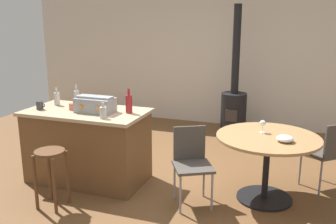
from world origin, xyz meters
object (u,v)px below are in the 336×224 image
(dining_table, at_px, (267,151))
(wine_glass, at_px, (263,123))
(serving_bowl, at_px, (285,139))
(wooden_stool, at_px, (51,166))
(bottle_2, at_px, (129,104))
(folding_chair_near, at_px, (192,160))
(toolbox, at_px, (95,105))
(bottle_0, at_px, (103,112))
(folding_chair_far, at_px, (328,151))
(wood_stove, at_px, (234,105))
(kitchen_island, at_px, (88,145))
(bottle_3, at_px, (57,99))
(cup_1, at_px, (73,107))
(bottle_1, at_px, (77,98))
(cup_0, at_px, (40,105))

(dining_table, xyz_separation_m, wine_glass, (-0.08, 0.11, 0.28))
(wine_glass, xyz_separation_m, serving_bowl, (0.26, -0.25, -0.07))
(wooden_stool, bearing_deg, bottle_2, 56.20)
(wooden_stool, relative_size, folding_chair_near, 0.76)
(toolbox, height_order, bottle_0, toolbox)
(toolbox, bearing_deg, folding_chair_far, 14.98)
(folding_chair_far, distance_m, wood_stove, 2.30)
(folding_chair_near, distance_m, wood_stove, 2.62)
(bottle_2, bearing_deg, folding_chair_near, -14.15)
(kitchen_island, relative_size, bottle_3, 6.58)
(wooden_stool, height_order, serving_bowl, serving_bowl)
(cup_1, bearing_deg, wine_glass, 8.44)
(bottle_1, relative_size, wine_glass, 1.92)
(kitchen_island, bearing_deg, serving_bowl, 1.58)
(bottle_0, bearing_deg, dining_table, 14.50)
(kitchen_island, distance_m, bottle_1, 0.63)
(toolbox, relative_size, bottle_1, 1.66)
(wooden_stool, bearing_deg, wood_stove, 66.69)
(folding_chair_near, distance_m, bottle_1, 1.73)
(cup_0, height_order, wine_glass, cup_0)
(toolbox, distance_m, bottle_0, 0.32)
(bottle_1, xyz_separation_m, cup_1, (0.06, -0.19, -0.07))
(wood_stove, xyz_separation_m, serving_bowl, (0.95, -2.42, 0.24))
(toolbox, xyz_separation_m, cup_1, (-0.33, 0.01, -0.05))
(kitchen_island, relative_size, bottle_1, 5.41)
(cup_0, distance_m, wine_glass, 2.69)
(folding_chair_near, bearing_deg, wine_glass, 33.42)
(bottle_2, xyz_separation_m, serving_bowl, (1.79, -0.01, -0.24))
(folding_chair_near, relative_size, wood_stove, 0.38)
(wood_stove, height_order, bottle_3, wood_stove)
(folding_chair_far, xyz_separation_m, bottle_0, (-2.43, -0.93, 0.48))
(wood_stove, relative_size, cup_0, 18.62)
(bottle_2, bearing_deg, bottle_1, 172.96)
(wood_stove, distance_m, bottle_1, 2.86)
(cup_0, xyz_separation_m, cup_1, (0.39, 0.13, -0.01))
(bottle_0, relative_size, serving_bowl, 1.01)
(wine_glass, bearing_deg, bottle_1, -176.36)
(kitchen_island, relative_size, wooden_stool, 2.32)
(kitchen_island, relative_size, cup_0, 12.43)
(toolbox, distance_m, serving_bowl, 2.20)
(toolbox, xyz_separation_m, bottle_1, (-0.39, 0.20, 0.01))
(dining_table, distance_m, wine_glass, 0.31)
(folding_chair_far, bearing_deg, kitchen_island, -166.44)
(folding_chair_far, xyz_separation_m, bottle_3, (-3.32, -0.55, 0.50))
(kitchen_island, bearing_deg, folding_chair_far, 13.56)
(cup_1, height_order, wine_glass, cup_1)
(bottle_0, relative_size, bottle_2, 0.61)
(bottle_0, bearing_deg, folding_chair_far, 20.99)
(bottle_0, relative_size, cup_1, 1.44)
(bottle_3, xyz_separation_m, cup_1, (0.34, -0.15, -0.05))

